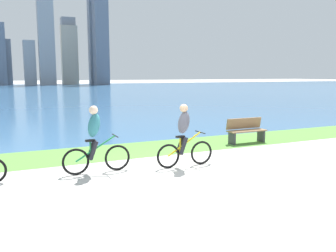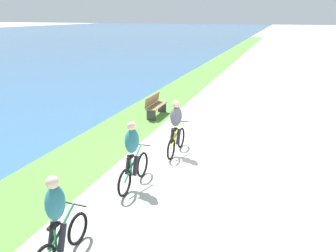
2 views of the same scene
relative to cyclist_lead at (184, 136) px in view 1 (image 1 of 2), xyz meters
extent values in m
plane|color=#B2AFA8|center=(-0.59, -0.25, -0.84)|extent=(300.00, 300.00, 0.00)
cube|color=#59933D|center=(-0.59, 2.59, -0.84)|extent=(120.00, 2.37, 0.01)
cube|color=#386693|center=(-0.59, 46.90, -0.84)|extent=(300.00, 86.24, 0.00)
torus|color=black|center=(0.54, 0.00, -0.51)|extent=(0.66, 0.06, 0.66)
torus|color=black|center=(-0.47, 0.00, -0.51)|extent=(0.66, 0.06, 0.66)
cylinder|color=gold|center=(0.01, 0.00, -0.22)|extent=(0.98, 0.04, 0.62)
cylinder|color=gold|center=(-0.12, 0.00, -0.27)|extent=(0.04, 0.04, 0.48)
cube|color=black|center=(-0.12, 0.00, -0.01)|extent=(0.24, 0.10, 0.05)
cylinder|color=black|center=(0.49, 0.00, 0.07)|extent=(0.03, 0.52, 0.03)
ellipsoid|color=#595966|center=(-0.02, 0.00, 0.37)|extent=(0.40, 0.36, 0.65)
sphere|color=#D8AD84|center=(-0.02, 0.00, 0.75)|extent=(0.22, 0.22, 0.22)
cylinder|color=#26262D|center=(-0.07, 0.10, -0.25)|extent=(0.27, 0.11, 0.49)
cylinder|color=#26262D|center=(-0.07, -0.10, -0.25)|extent=(0.27, 0.11, 0.49)
torus|color=black|center=(-1.76, 0.37, -0.50)|extent=(0.68, 0.06, 0.68)
torus|color=black|center=(-2.82, 0.37, -0.50)|extent=(0.68, 0.06, 0.68)
cylinder|color=#268C4C|center=(-2.31, 0.37, -0.21)|extent=(1.04, 0.04, 0.63)
cylinder|color=#268C4C|center=(-2.45, 0.37, -0.26)|extent=(0.04, 0.04, 0.49)
cube|color=black|center=(-2.45, 0.37, 0.00)|extent=(0.24, 0.10, 0.05)
cylinder|color=black|center=(-1.81, 0.37, 0.08)|extent=(0.03, 0.52, 0.03)
ellipsoid|color=teal|center=(-2.34, 0.37, 0.38)|extent=(0.40, 0.36, 0.65)
sphere|color=beige|center=(-2.34, 0.37, 0.76)|extent=(0.22, 0.22, 0.22)
cylinder|color=#26262D|center=(-2.40, 0.47, -0.24)|extent=(0.27, 0.11, 0.49)
cylinder|color=#26262D|center=(-2.40, 0.27, -0.24)|extent=(0.27, 0.11, 0.49)
cube|color=olive|center=(3.61, 2.01, -0.39)|extent=(1.50, 0.45, 0.04)
cube|color=olive|center=(3.61, 2.21, -0.14)|extent=(1.50, 0.11, 0.40)
cube|color=#38383D|center=(4.26, 2.01, -0.62)|extent=(0.08, 0.37, 0.45)
cube|color=#38383D|center=(2.96, 2.01, -0.62)|extent=(0.08, 0.37, 0.45)
cube|color=slate|center=(-4.40, 84.47, 4.47)|extent=(3.55, 3.76, 10.62)
cube|color=#8C939E|center=(1.17, 81.89, 4.33)|extent=(2.62, 3.06, 10.35)
cube|color=#8C939E|center=(4.99, 80.49, 11.75)|extent=(3.58, 2.62, 25.19)
cube|color=#ADA899|center=(10.64, 83.23, 6.38)|extent=(3.93, 2.06, 14.43)
cube|color=slate|center=(10.85, 85.40, 7.46)|extent=(3.33, 3.00, 16.61)
cube|color=slate|center=(16.23, 81.28, 12.33)|extent=(2.12, 2.64, 26.34)
cube|color=slate|center=(17.24, 77.90, 11.74)|extent=(3.27, 3.87, 25.15)
camera|label=1|loc=(-4.29, -8.32, 1.64)|focal=37.77mm
camera|label=2|loc=(-9.13, -2.90, 3.26)|focal=35.70mm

